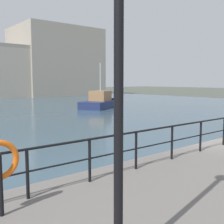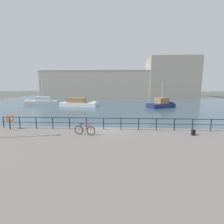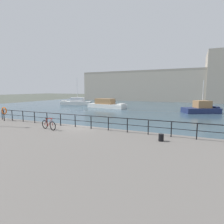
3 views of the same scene
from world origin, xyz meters
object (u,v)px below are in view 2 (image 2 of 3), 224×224
object	(u,v)px
harbor_building	(136,83)
moored_cabin_cruiser	(161,104)
moored_red_daysailer	(78,103)
parked_bicycle	(85,130)
moored_white_yacht	(42,101)
life_ring_stand	(10,119)
mooring_bollard	(193,132)

from	to	relation	value
harbor_building	moored_cabin_cruiser	size ratio (longest dim) A/B	9.21
moored_red_daysailer	parked_bicycle	bearing A→B (deg)	-67.12
moored_red_daysailer	moored_white_yacht	bearing A→B (deg)	168.33
moored_cabin_cruiser	life_ring_stand	world-z (taller)	moored_cabin_cruiser
moored_cabin_cruiser	parked_bicycle	xyz separation A→B (m)	(-11.59, -23.52, 0.48)
harbor_building	parked_bicycle	bearing A→B (deg)	-98.99
moored_red_daysailer	mooring_bollard	world-z (taller)	moored_red_daysailer
moored_cabin_cruiser	life_ring_stand	bearing A→B (deg)	-157.83
life_ring_stand	mooring_bollard	bearing A→B (deg)	-3.34
harbor_building	moored_red_daysailer	bearing A→B (deg)	-116.94
moored_cabin_cruiser	moored_red_daysailer	bearing A→B (deg)	149.38
moored_white_yacht	moored_cabin_cruiser	xyz separation A→B (m)	(28.94, -4.48, 0.04)
moored_white_yacht	mooring_bollard	bearing A→B (deg)	117.93
mooring_bollard	life_ring_stand	world-z (taller)	life_ring_stand
moored_white_yacht	mooring_bollard	distance (m)	37.94
life_ring_stand	moored_red_daysailer	bearing A→B (deg)	89.50
moored_white_yacht	moored_red_daysailer	size ratio (longest dim) A/B	0.91
moored_red_daysailer	parked_bicycle	world-z (taller)	moored_red_daysailer
moored_cabin_cruiser	harbor_building	bearing A→B (deg)	67.41
parked_bicycle	mooring_bollard	bearing A→B (deg)	14.78
moored_white_yacht	moored_cabin_cruiser	bearing A→B (deg)	155.83
life_ring_stand	moored_white_yacht	bearing A→B (deg)	110.98
harbor_building	moored_white_yacht	size ratio (longest dim) A/B	7.36
mooring_bollard	life_ring_stand	bearing A→B (deg)	176.66
moored_white_yacht	moored_cabin_cruiser	world-z (taller)	moored_white_yacht
mooring_bollard	life_ring_stand	size ratio (longest dim) A/B	0.31
harbor_building	moored_cabin_cruiser	distance (m)	32.23
moored_white_yacht	life_ring_stand	distance (m)	28.61
moored_white_yacht	moored_red_daysailer	distance (m)	11.03
moored_white_yacht	moored_cabin_cruiser	size ratio (longest dim) A/B	1.25
harbor_building	moored_white_yacht	distance (m)	38.04
moored_white_yacht	parked_bicycle	distance (m)	32.94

